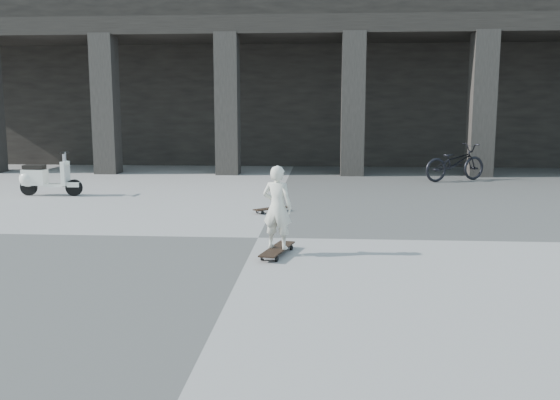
# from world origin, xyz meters

# --- Properties ---
(ground) EXTENTS (90.00, 90.00, 0.00)m
(ground) POSITION_xyz_m (0.00, 0.00, 0.00)
(ground) COLOR #4A4A47
(ground) RESTS_ON ground
(colonnade) EXTENTS (28.00, 8.82, 6.00)m
(colonnade) POSITION_xyz_m (-0.00, 13.77, 3.03)
(colonnade) COLOR black
(colonnade) RESTS_ON ground
(longboard) EXTENTS (0.42, 0.94, 0.09)m
(longboard) POSITION_xyz_m (0.36, -1.03, 0.07)
(longboard) COLOR black
(longboard) RESTS_ON ground
(skateboard_spare) EXTENTS (0.64, 0.61, 0.08)m
(skateboard_spare) POSITION_xyz_m (0.00, 2.17, 0.06)
(skateboard_spare) COLOR black
(skateboard_spare) RESTS_ON ground
(child) EXTENTS (0.45, 0.36, 1.08)m
(child) POSITION_xyz_m (0.36, -1.03, 0.63)
(child) COLOR silver
(child) RESTS_ON longboard
(scooter) EXTENTS (1.39, 0.45, 0.97)m
(scooter) POSITION_xyz_m (-5.22, 3.95, 0.38)
(scooter) COLOR black
(scooter) RESTS_ON ground
(bicycle) EXTENTS (1.95, 1.43, 0.98)m
(bicycle) POSITION_xyz_m (4.43, 7.30, 0.49)
(bicycle) COLOR black
(bicycle) RESTS_ON ground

